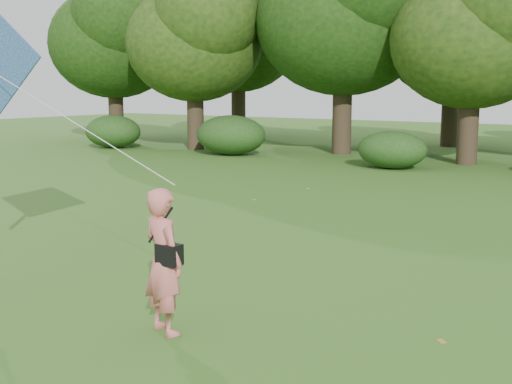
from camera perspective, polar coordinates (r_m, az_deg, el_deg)
The scene contains 5 objects.
ground at distance 8.31m, azimuth -6.58°, elevation -12.28°, with size 100.00×100.00×0.00m, color #265114.
man_kite_flyer at distance 8.06m, azimuth -8.21°, elevation -6.11°, with size 0.67×0.44×1.84m, color #D86A66.
crossbody_bag at distance 7.94m, azimuth -7.75°, elevation -5.44°, with size 0.43×0.20×0.72m.
shrub_band at distance 24.29m, azimuth 19.67°, elevation 3.58°, with size 39.15×3.22×1.88m.
fallen_leaves at distance 11.63m, azimuth 8.03°, elevation -5.97°, with size 9.96×15.10×0.01m.
Camera 1 is at (5.00, -5.90, 3.05)m, focal length 45.00 mm.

